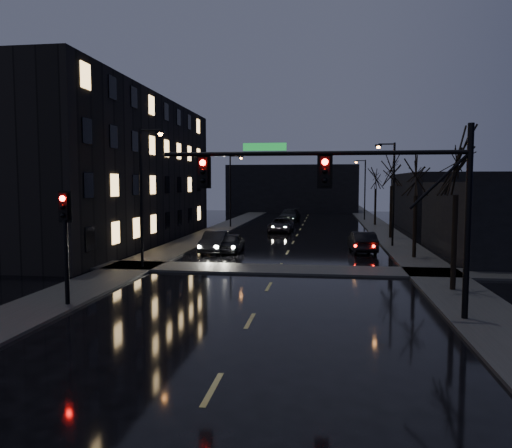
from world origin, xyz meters
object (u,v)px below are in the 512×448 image
(oncoming_car_c, at_px, (281,225))
(oncoming_car_a, at_px, (231,243))
(oncoming_car_b, at_px, (215,242))
(lead_car, at_px, (362,242))
(oncoming_car_d, at_px, (290,215))

(oncoming_car_c, bearing_deg, oncoming_car_a, -97.17)
(oncoming_car_b, xyz_separation_m, lead_car, (10.43, 1.49, 0.00))
(lead_car, bearing_deg, oncoming_car_b, 3.18)
(oncoming_car_d, bearing_deg, oncoming_car_c, -83.94)
(oncoming_car_d, relative_size, lead_car, 1.25)
(oncoming_car_d, bearing_deg, lead_car, -69.96)
(oncoming_car_a, xyz_separation_m, oncoming_car_c, (2.24, 15.46, 0.02))
(oncoming_car_c, bearing_deg, oncoming_car_b, -101.07)
(oncoming_car_b, bearing_deg, oncoming_car_d, 82.59)
(oncoming_car_a, relative_size, lead_car, 0.89)
(oncoming_car_c, bearing_deg, oncoming_car_d, 91.55)
(oncoming_car_b, bearing_deg, oncoming_car_c, 76.72)
(oncoming_car_a, distance_m, oncoming_car_c, 15.62)
(oncoming_car_b, relative_size, lead_car, 1.00)
(oncoming_car_a, height_order, oncoming_car_c, oncoming_car_c)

